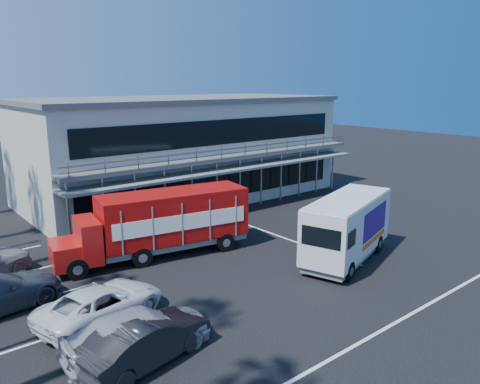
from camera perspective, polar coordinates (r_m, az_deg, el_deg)
ground at (r=22.52m, az=7.46°, el=-8.64°), size 120.00×120.00×0.00m
building at (r=34.74m, az=-7.08°, el=5.39°), size 22.40×12.00×7.30m
red_truck at (r=23.11m, az=-9.58°, el=-3.59°), size 9.61×3.81×3.16m
white_van at (r=22.79m, az=12.94°, el=-4.24°), size 6.67×3.99×3.08m
parked_car_a at (r=15.49m, az=-12.37°, el=-16.32°), size 4.72×2.09×1.58m
parked_car_b at (r=15.13m, az=-11.45°, el=-17.33°), size 4.60×2.36×1.45m
parked_car_c at (r=17.83m, az=-16.58°, el=-12.92°), size 5.11×3.26×1.31m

